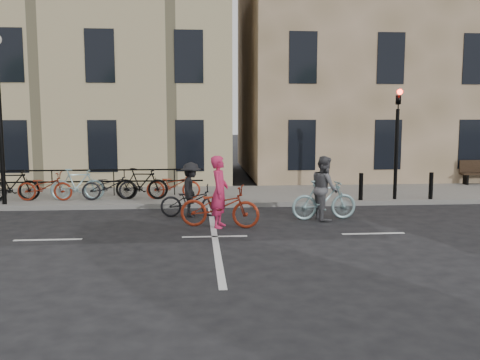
{
  "coord_description": "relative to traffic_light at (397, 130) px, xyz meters",
  "views": [
    {
      "loc": [
        -0.45,
        -12.86,
        3.04
      ],
      "look_at": [
        0.82,
        2.37,
        1.1
      ],
      "focal_mm": 40.0,
      "sensor_mm": 36.0,
      "label": 1
    }
  ],
  "objects": [
    {
      "name": "building_west",
      "position": [
        -15.2,
        8.66,
        2.7
      ],
      "size": [
        20.0,
        10.0,
        10.0
      ],
      "primitive_type": "cube",
      "color": "tan",
      "rests_on": "sidewalk"
    },
    {
      "name": "bollard_west",
      "position": [
        1.2,
        -0.09,
        -1.85
      ],
      "size": [
        0.14,
        0.14,
        0.9
      ],
      "primitive_type": "cylinder",
      "color": "black",
      "rests_on": "sidewalk"
    },
    {
      "name": "sidewalk",
      "position": [
        -10.2,
        1.66,
        -2.38
      ],
      "size": [
        46.0,
        4.0,
        0.15
      ],
      "primitive_type": "cube",
      "color": "slate",
      "rests_on": "ground"
    },
    {
      "name": "bollard_east",
      "position": [
        -1.2,
        -0.09,
        -1.85
      ],
      "size": [
        0.14,
        0.14,
        0.9
      ],
      "primitive_type": "cylinder",
      "color": "black",
      "rests_on": "sidewalk"
    },
    {
      "name": "ground",
      "position": [
        -6.2,
        -4.34,
        -2.45
      ],
      "size": [
        120.0,
        120.0,
        0.0
      ],
      "primitive_type": "plane",
      "color": "black",
      "rests_on": "ground"
    },
    {
      "name": "cyclist_dark",
      "position": [
        -6.79,
        -1.71,
        -1.82
      ],
      "size": [
        1.82,
        1.06,
        1.6
      ],
      "rotation": [
        0.0,
        0.0,
        1.52
      ],
      "color": "black",
      "rests_on": "ground"
    },
    {
      "name": "traffic_light",
      "position": [
        0.0,
        0.0,
        0.0
      ],
      "size": [
        0.18,
        0.3,
        3.9
      ],
      "color": "black",
      "rests_on": "sidewalk"
    },
    {
      "name": "building_east",
      "position": [
        2.8,
        8.66,
        3.7
      ],
      "size": [
        14.0,
        10.0,
        12.0
      ],
      "primitive_type": "cube",
      "color": "#8C7454",
      "rests_on": "sidewalk"
    },
    {
      "name": "cyclist_grey",
      "position": [
        -3.02,
        -2.48,
        -1.71
      ],
      "size": [
        1.93,
        0.94,
        1.83
      ],
      "rotation": [
        0.0,
        0.0,
        1.65
      ],
      "color": "#88AEB2",
      "rests_on": "ground"
    },
    {
      "name": "cyclist_pink",
      "position": [
        -6.03,
        -3.23,
        -1.79
      ],
      "size": [
        2.26,
        1.27,
        1.91
      ],
      "rotation": [
        0.0,
        0.0,
        1.31
      ],
      "color": "maroon",
      "rests_on": "ground"
    },
    {
      "name": "parked_bikes",
      "position": [
        -10.55,
        0.7,
        -1.81
      ],
      "size": [
        8.3,
        1.23,
        1.05
      ],
      "color": "black",
      "rests_on": "sidewalk"
    },
    {
      "name": "bench",
      "position": [
        4.8,
        3.39,
        -1.78
      ],
      "size": [
        1.6,
        0.41,
        0.97
      ],
      "color": "black",
      "rests_on": "sidewalk"
    }
  ]
}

